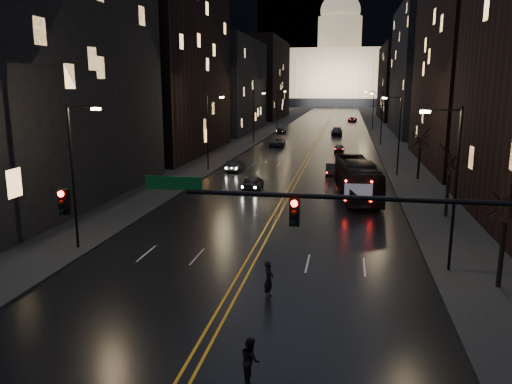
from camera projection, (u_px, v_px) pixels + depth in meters
The scene contains 37 objects.
ground at pixel (204, 346), 19.60m from camera, with size 900.00×900.00×0.00m, color black.
road at pixel (329, 121), 144.70m from camera, with size 20.00×320.00×0.02m, color black.
sidewalk_left at pixel (281, 120), 147.12m from camera, with size 8.00×320.00×0.16m, color black.
sidewalk_right at pixel (378, 121), 142.25m from camera, with size 8.00×320.00×0.16m, color black.
center_line at pixel (329, 121), 144.70m from camera, with size 0.62×320.00×0.01m, color orange.
building_left_near at pixel (34, 74), 42.13m from camera, with size 12.00×28.00×22.00m, color black.
building_left_mid at pixel (166, 58), 72.30m from camera, with size 12.00×30.00×28.00m, color black.
building_left_far at pixel (227, 86), 109.70m from camera, with size 12.00×34.00×20.00m, color black.
building_left_dist at pixel (263, 79), 155.48m from camera, with size 12.00×40.00×24.00m, color black.
building_right_tall at pixel (484, 10), 60.09m from camera, with size 12.00×30.00×38.00m, color black.
building_right_mid at pixel (427, 71), 101.76m from camera, with size 12.00×34.00×26.00m, color black.
building_right_dist at pixel (402, 82), 148.37m from camera, with size 12.00×40.00×22.00m, color black.
mountain_ridge at pixel (399, 9), 364.74m from camera, with size 520.00×60.00×130.00m, color black.
capitol at pixel (338, 72), 256.60m from camera, with size 90.00×50.00×58.50m.
traffic_signal at pixel (363, 229), 17.50m from camera, with size 17.29×0.45×7.00m.
streetlamp_right_near at pixel (452, 181), 26.28m from camera, with size 2.13×0.25×9.00m.
streetlamp_left_near at pixel (75, 169), 30.05m from camera, with size 2.13×0.25×9.00m.
streetlamp_right_mid at pixel (398, 131), 55.15m from camera, with size 2.13×0.25×9.00m.
streetlamp_left_mid at pixel (209, 128), 58.92m from camera, with size 2.13×0.25×9.00m.
streetlamp_right_far at pixel (381, 116), 84.02m from camera, with size 2.13×0.25×9.00m.
streetlamp_left_far at pixel (255, 114), 87.79m from camera, with size 2.13×0.25×9.00m.
streetlamp_right_dist at pixel (372, 108), 112.89m from camera, with size 2.13×0.25×9.00m.
streetlamp_left_dist at pixel (278, 107), 116.65m from camera, with size 2.13×0.25×9.00m.
tree_right_near at pixel (507, 202), 24.09m from camera, with size 2.40×2.40×6.65m.
tree_right_mid at pixel (450, 160), 37.56m from camera, with size 2.40×2.40×6.65m.
tree_right_far at pixel (420, 138), 52.96m from camera, with size 2.40×2.40×6.65m.
bus at pixel (357, 179), 45.42m from camera, with size 2.85×12.17×3.39m, color black.
oncoming_car_a at pixel (253, 182), 48.77m from camera, with size 1.77×4.41×1.50m, color black.
oncoming_car_b at pixel (235, 166), 59.47m from camera, with size 1.42×4.06×1.34m, color black.
oncoming_car_c at pixel (277, 142), 83.63m from camera, with size 2.37×5.13×1.43m, color black.
oncoming_car_d at pixel (281, 130), 106.29m from camera, with size 2.05×5.03×1.46m, color black.
receding_car_a at pixel (332, 170), 56.26m from camera, with size 1.49×4.28×1.41m, color black.
receding_car_b at pixel (339, 148), 76.46m from camera, with size 1.52×3.78×1.29m, color black.
receding_car_c at pixel (337, 132), 101.95m from camera, with size 2.26×5.56×1.61m, color black.
receding_car_d at pixel (352, 119), 141.30m from camera, with size 2.12×4.61×1.28m, color black.
pedestrian_a at pixel (269, 280), 23.91m from camera, with size 0.67×0.44×1.83m, color black.
pedestrian_b at pixel (250, 360), 17.11m from camera, with size 0.78×0.43×1.61m, color black.
Camera 1 is at (5.22, -17.25, 10.02)m, focal length 35.00 mm.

